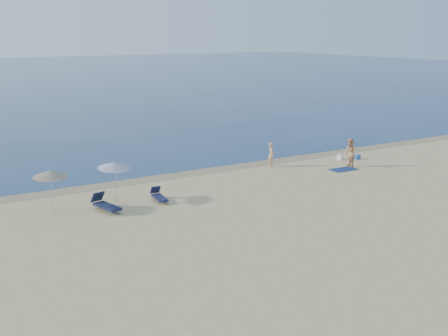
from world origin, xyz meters
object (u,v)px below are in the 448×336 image
at_px(umbrella_near, 114,165).
at_px(person_right, 350,153).
at_px(person_left, 271,155).
at_px(blue_cooler, 357,157).

bearing_deg(umbrella_near, person_right, -23.88).
height_order(person_left, umbrella_near, umbrella_near).
distance_m(person_left, person_right, 5.00).
bearing_deg(person_right, umbrella_near, -73.28).
xyz_separation_m(person_right, blue_cooler, (2.02, 1.43, -0.77)).
bearing_deg(blue_cooler, person_left, 158.74).
xyz_separation_m(person_left, umbrella_near, (-11.17, -2.21, 1.13)).
height_order(person_left, blue_cooler, person_left).
xyz_separation_m(person_left, blue_cooler, (6.27, -1.21, -0.64)).
bearing_deg(person_right, blue_cooler, 143.55).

